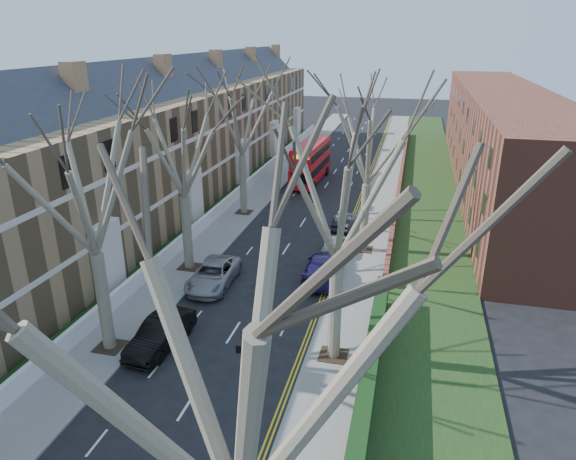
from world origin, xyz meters
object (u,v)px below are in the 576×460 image
Objects in this scene: car_left_mid at (161,334)px; double_decker_bus at (311,163)px; lamp_post at (247,454)px; car_right_near at (323,267)px.

double_decker_bus is at bearing 93.24° from car_left_mid.
lamp_post reaches higher than double_decker_bus.
lamp_post is 0.80× the size of double_decker_bus.
double_decker_bus reaches higher than car_left_mid.
car_left_mid is (-1.20, -33.19, -1.28)m from double_decker_bus.
double_decker_bus is at bearing 99.12° from lamp_post.
lamp_post is 13.68m from car_left_mid.
car_right_near is (-1.44, 20.22, -3.77)m from lamp_post.
car_right_near is (6.74, 9.92, 0.01)m from car_left_mid.
car_right_near is at bearing 94.06° from lamp_post.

